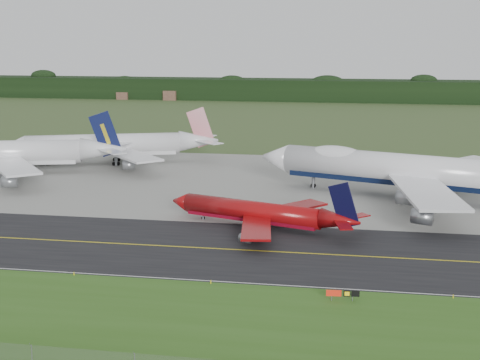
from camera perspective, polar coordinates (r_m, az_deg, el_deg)
name	(u,v)px	position (r m, az deg, el deg)	size (l,w,h in m)	color
ground	(253,243)	(118.90, 1.11, -5.43)	(600.00, 600.00, 0.00)	#354721
grass_verge	(213,326)	(86.65, -2.33, -12.33)	(400.00, 30.00, 0.01)	#2F5619
taxiway	(250,250)	(115.13, 0.82, -6.02)	(400.00, 32.00, 0.02)	black
apron	(282,183)	(167.87, 3.64, -0.24)	(400.00, 78.00, 0.01)	gray
taxiway_centreline	(250,250)	(115.12, 0.82, -6.01)	(400.00, 0.40, 0.00)	gold
taxiway_edge_line	(234,282)	(100.69, -0.52, -8.72)	(400.00, 0.25, 0.00)	silver
horizon_treeline	(322,91)	(387.49, 7.05, 7.53)	(700.00, 25.00, 12.00)	black
jet_ba_747	(411,170)	(154.76, 14.42, 0.79)	(73.99, 59.77, 19.05)	white
jet_red_737	(262,213)	(127.69, 1.87, -2.82)	(38.65, 30.72, 10.67)	maroon
jet_navy_gold	(6,153)	(188.65, -19.32, 2.16)	(63.70, 54.41, 16.62)	white
jet_star_tail	(115,145)	(195.72, -10.63, 2.93)	(59.12, 48.13, 15.97)	white
taxiway_sign	(343,293)	(94.80, 8.75, -9.55)	(4.59, 0.60, 1.53)	slate
edge_marker_left	(74,274)	(106.60, -13.99, -7.77)	(0.16, 0.16, 0.50)	yellow
edge_marker_center	(211,282)	(100.29, -2.51, -8.69)	(0.16, 0.16, 0.50)	yellow
edge_marker_right	(453,297)	(99.50, 17.74, -9.45)	(0.16, 0.16, 0.50)	yellow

